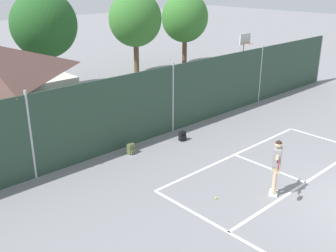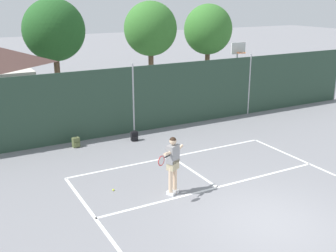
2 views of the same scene
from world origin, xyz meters
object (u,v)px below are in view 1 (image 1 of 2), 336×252
Objects in this scene: tennis_player at (277,163)px; tennis_ball at (216,198)px; basketball_hoop at (243,56)px; backpack_olive at (131,149)px; backpack_black at (182,136)px.

tennis_ball is at bearing 145.58° from tennis_player.
tennis_ball is (-9.75, -6.51, -2.28)m from basketball_hoop.
tennis_ball is 0.14× the size of backpack_olive.
tennis_player is at bearing -137.29° from basketball_hoop.
backpack_olive is at bearing 88.07° from tennis_ball.
tennis_player is 5.30m from backpack_black.
backpack_olive is at bearing 170.16° from backpack_black.
backpack_black is (1.01, 5.13, -0.92)m from tennis_player.
backpack_olive reaches higher than tennis_ball.
tennis_player reaches higher than backpack_olive.
tennis_player is 4.01× the size of backpack_black.
backpack_black is at bearing -9.84° from backpack_olive.
basketball_hoop reaches higher than tennis_ball.
tennis_player is 4.01× the size of backpack_olive.
tennis_player is at bearing -34.42° from tennis_ball.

